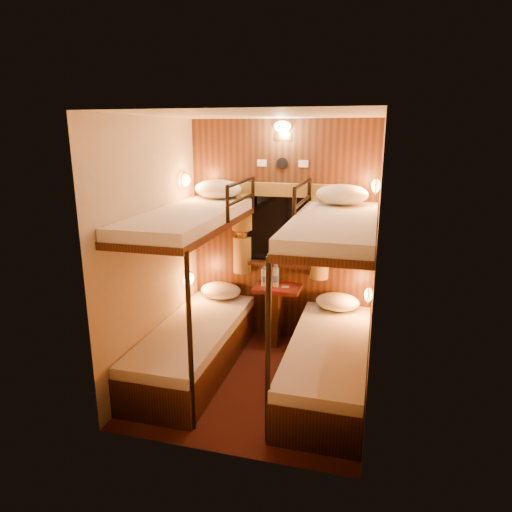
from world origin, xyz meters
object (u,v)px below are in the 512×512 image
(bunk_left, at_px, (194,316))
(bottle_right, at_px, (276,277))
(bottle_left, at_px, (264,278))
(bunk_right, at_px, (329,330))
(table, at_px, (277,307))

(bunk_left, relative_size, bottle_right, 7.68)
(bottle_right, bearing_deg, bottle_left, -175.56)
(bottle_right, bearing_deg, bunk_right, -49.38)
(bunk_right, height_order, bottle_left, bunk_right)
(bottle_left, xyz_separation_m, bottle_right, (0.13, 0.01, 0.01))
(bottle_left, relative_size, bottle_right, 0.89)
(table, height_order, bottle_left, bottle_left)
(table, relative_size, bottle_left, 2.98)
(bottle_left, height_order, bottle_right, bottle_right)
(table, bearing_deg, bunk_left, -129.67)
(bunk_left, distance_m, bottle_right, 1.02)
(bottle_left, bearing_deg, bunk_right, -44.02)
(table, bearing_deg, bunk_right, -50.33)
(bunk_left, bearing_deg, table, 50.33)
(bottle_left, bearing_deg, bunk_left, -123.23)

